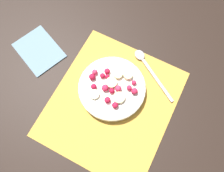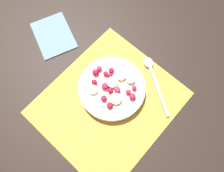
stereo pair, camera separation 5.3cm
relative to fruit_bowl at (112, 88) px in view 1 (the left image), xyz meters
name	(u,v)px [view 1 (the left image)]	position (x,y,z in m)	size (l,w,h in m)	color
ground_plane	(112,103)	(0.04, 0.02, -0.02)	(3.00, 3.00, 0.00)	black
placemat	(112,103)	(0.04, 0.02, -0.02)	(0.39, 0.35, 0.01)	gold
fruit_bowl	(112,88)	(0.00, 0.00, 0.00)	(0.20, 0.20, 0.05)	silver
spoon	(147,65)	(-0.12, 0.06, -0.01)	(0.12, 0.18, 0.01)	#B2B2B7
napkin	(39,50)	(-0.01, -0.28, -0.02)	(0.17, 0.19, 0.01)	slate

